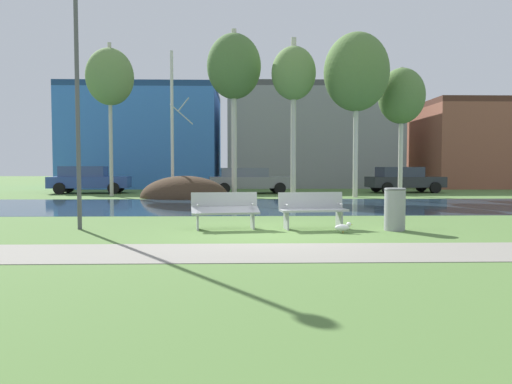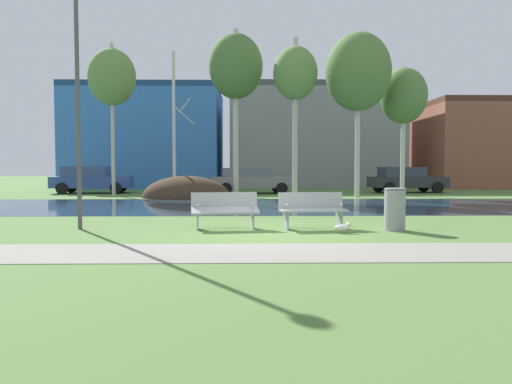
% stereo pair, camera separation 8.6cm
% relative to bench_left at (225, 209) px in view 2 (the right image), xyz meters
% --- Properties ---
extents(ground_plane, '(120.00, 120.00, 0.00)m').
position_rel_bench_left_xyz_m(ground_plane, '(1.06, 9.14, -0.47)').
color(ground_plane, '#517538').
extents(paved_path_strip, '(60.00, 1.84, 0.01)m').
position_rel_bench_left_xyz_m(paved_path_strip, '(1.06, -3.17, -0.47)').
color(paved_path_strip, gray).
rests_on(paved_path_strip, ground).
extents(river_band, '(80.00, 7.63, 0.01)m').
position_rel_bench_left_xyz_m(river_band, '(1.06, 6.78, -0.47)').
color(river_band, '#284256').
rests_on(river_band, ground).
extents(soil_mound, '(4.29, 3.08, 2.13)m').
position_rel_bench_left_xyz_m(soil_mound, '(-2.42, 11.73, -0.47)').
color(soil_mound, '#423021').
rests_on(soil_mound, ground).
extents(bench_left, '(1.66, 0.77, 0.87)m').
position_rel_bench_left_xyz_m(bench_left, '(0.00, 0.00, 0.00)').
color(bench_left, '#9EA0A3').
rests_on(bench_left, ground).
extents(bench_right, '(1.66, 0.77, 0.87)m').
position_rel_bench_left_xyz_m(bench_right, '(2.10, 0.00, 0.00)').
color(bench_right, '#9EA0A3').
rests_on(bench_right, ground).
extents(trash_bin, '(0.51, 0.51, 0.99)m').
position_rel_bench_left_xyz_m(trash_bin, '(3.98, -0.35, 0.04)').
color(trash_bin, gray).
rests_on(trash_bin, ground).
extents(seagull, '(0.40, 0.15, 0.25)m').
position_rel_bench_left_xyz_m(seagull, '(2.68, -0.78, -0.34)').
color(seagull, white).
rests_on(seagull, ground).
extents(streetlamp, '(0.32, 0.32, 6.21)m').
position_rel_bench_left_xyz_m(streetlamp, '(-3.46, 0.04, 3.58)').
color(streetlamp, '#4C4C51').
rests_on(streetlamp, ground).
extents(birch_far_left, '(2.40, 2.40, 7.79)m').
position_rel_bench_left_xyz_m(birch_far_left, '(-6.34, 13.21, 5.57)').
color(birch_far_left, '#BCB7A8').
rests_on(birch_far_left, ground).
extents(birch_left, '(1.13, 1.91, 7.23)m').
position_rel_bench_left_xyz_m(birch_left, '(-3.08, 12.46, 3.17)').
color(birch_left, beige).
rests_on(birch_left, ground).
extents(birch_center_left, '(2.72, 2.72, 8.41)m').
position_rel_bench_left_xyz_m(birch_center_left, '(-0.02, 12.84, 6.03)').
color(birch_center_left, beige).
rests_on(birch_center_left, ground).
extents(birch_center, '(2.15, 2.15, 7.75)m').
position_rel_bench_left_xyz_m(birch_center, '(2.89, 11.88, 5.48)').
color(birch_center, beige).
rests_on(birch_center, ground).
extents(birch_center_right, '(3.17, 3.17, 8.02)m').
position_rel_bench_left_xyz_m(birch_center_right, '(5.96, 11.89, 5.62)').
color(birch_center_right, beige).
rests_on(birch_center_right, ground).
extents(birch_right, '(2.38, 2.38, 6.61)m').
position_rel_bench_left_xyz_m(birch_right, '(8.61, 13.10, 4.64)').
color(birch_right, beige).
rests_on(birch_right, ground).
extents(parked_van_nearest_blue, '(4.49, 2.29, 1.54)m').
position_rel_bench_left_xyz_m(parked_van_nearest_blue, '(-8.36, 15.77, 0.33)').
color(parked_van_nearest_blue, '#2D4793').
rests_on(parked_van_nearest_blue, ground).
extents(parked_sedan_second_grey, '(4.79, 2.34, 1.44)m').
position_rel_bench_left_xyz_m(parked_sedan_second_grey, '(0.75, 15.44, 0.30)').
color(parked_sedan_second_grey, slate).
rests_on(parked_sedan_second_grey, ground).
extents(parked_hatch_third_dark, '(4.44, 2.26, 1.50)m').
position_rel_bench_left_xyz_m(parked_hatch_third_dark, '(9.78, 16.06, 0.31)').
color(parked_hatch_third_dark, '#282B30').
rests_on(parked_hatch_third_dark, ground).
extents(building_blue_store, '(10.66, 9.07, 7.26)m').
position_rel_bench_left_xyz_m(building_blue_store, '(-6.84, 24.89, 3.16)').
color(building_blue_store, '#3870C6').
rests_on(building_blue_store, ground).
extents(building_grey_warehouse, '(12.36, 7.53, 7.46)m').
position_rel_bench_left_xyz_m(building_grey_warehouse, '(5.54, 24.86, 3.26)').
color(building_grey_warehouse, gray).
rests_on(building_grey_warehouse, ground).
extents(building_brick_low, '(13.72, 8.88, 6.22)m').
position_rel_bench_left_xyz_m(building_brick_low, '(20.41, 24.11, 2.64)').
color(building_brick_low, brown).
rests_on(building_brick_low, ground).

